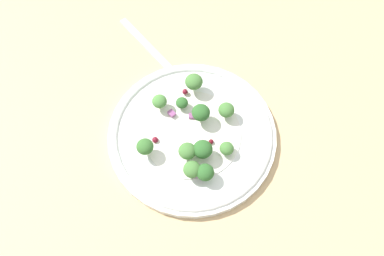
{
  "coord_description": "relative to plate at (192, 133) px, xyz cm",
  "views": [
    {
      "loc": [
        30.61,
        -3.64,
        64.03
      ],
      "look_at": [
        -0.26,
        -2.32,
        2.7
      ],
      "focal_mm": 41.59,
      "sensor_mm": 36.0,
      "label": 1
    }
  ],
  "objects": [
    {
      "name": "broccoli_floret_9",
      "position": [
        -2.72,
        5.51,
        2.23
      ],
      "size": [
        2.54,
        2.54,
        2.58
      ],
      "color": "#ADD18E",
      "rests_on": "plate"
    },
    {
      "name": "onion_bit_1",
      "position": [
        7.31,
        0.53,
        1.04
      ],
      "size": [
        1.32,
        1.54,
        0.58
      ],
      "primitive_type": "cube",
      "rotation": [
        0.0,
        0.0,
        1.4
      ],
      "color": "#934C84",
      "rests_on": "plate"
    },
    {
      "name": "broccoli_floret_8",
      "position": [
        6.98,
        -0.29,
        2.14
      ],
      "size": [
        2.67,
        2.67,
        2.7
      ],
      "color": "#8EB77A",
      "rests_on": "plate"
    },
    {
      "name": "broccoli_floret_10",
      "position": [
        -2.12,
        1.47,
        2.76
      ],
      "size": [
        2.87,
        2.87,
        2.91
      ],
      "color": "#8EB77A",
      "rests_on": "plate"
    },
    {
      "name": "cranberry_2",
      "position": [
        -7.05,
        -0.83,
        1.11
      ],
      "size": [
        0.92,
        0.92,
        0.92
      ],
      "primitive_type": "sphere",
      "color": "maroon",
      "rests_on": "plate"
    },
    {
      "name": "broccoli_floret_2",
      "position": [
        -7.83,
        0.64,
        2.74
      ],
      "size": [
        2.87,
        2.87,
        2.91
      ],
      "color": "#9EC684",
      "rests_on": "plate"
    },
    {
      "name": "dressing_pool",
      "position": [
        -0.0,
        -0.0,
        0.44
      ],
      "size": [
        15.42,
        15.42,
        0.2
      ],
      "primitive_type": "cylinder",
      "color": "white",
      "rests_on": "plate"
    },
    {
      "name": "fork",
      "position": [
        -15.72,
        -5.4,
        -0.61
      ],
      "size": [
        15.9,
        12.69,
        0.5
      ],
      "color": "silver",
      "rests_on": "ground_plane"
    },
    {
      "name": "plate",
      "position": [
        0.0,
        0.0,
        0.0
      ],
      "size": [
        26.58,
        26.58,
        1.7
      ],
      "color": "white",
      "rests_on": "ground_plane"
    },
    {
      "name": "onion_bit_0",
      "position": [
        -2.65,
        0.26,
        0.74
      ],
      "size": [
        0.96,
        1.38,
        0.56
      ],
      "primitive_type": "cube",
      "rotation": [
        0.0,
        0.0,
        1.48
      ],
      "color": "#934C84",
      "rests_on": "plate"
    },
    {
      "name": "broccoli_floret_5",
      "position": [
        3.26,
        -7.17,
        2.68
      ],
      "size": [
        2.61,
        2.61,
        2.64
      ],
      "color": "#ADD18E",
      "rests_on": "plate"
    },
    {
      "name": "broccoli_floret_3",
      "position": [
        -4.7,
        -4.95,
        2.28
      ],
      "size": [
        2.36,
        2.36,
        2.39
      ],
      "color": "#ADD18E",
      "rests_on": "plate"
    },
    {
      "name": "cranberry_0",
      "position": [
        1.3,
        -5.77,
        0.84
      ],
      "size": [
        0.96,
        0.96,
        0.96
      ],
      "primitive_type": "sphere",
      "color": "maroon",
      "rests_on": "plate"
    },
    {
      "name": "cranberry_1",
      "position": [
        2.0,
        2.87,
        0.86
      ],
      "size": [
        0.77,
        0.77,
        0.77
      ],
      "primitive_type": "sphere",
      "color": "maroon",
      "rests_on": "plate"
    },
    {
      "name": "ground_plane",
      "position": [
        0.26,
        2.32,
        -1.86
      ],
      "size": [
        180.0,
        180.0,
        2.0
      ],
      "primitive_type": "cube",
      "color": "tan"
    },
    {
      "name": "broccoli_floret_1",
      "position": [
        -4.64,
        -1.41,
        1.65
      ],
      "size": [
        1.96,
        1.96,
        1.98
      ],
      "color": "#ADD18E",
      "rests_on": "plate"
    },
    {
      "name": "broccoli_floret_0",
      "position": [
        3.64,
        5.11,
        1.68
      ],
      "size": [
        2.18,
        2.18,
        2.21
      ],
      "color": "#9EC684",
      "rests_on": "plate"
    },
    {
      "name": "broccoli_floret_7",
      "position": [
        3.98,
        1.44,
        2.5
      ],
      "size": [
        2.96,
        2.96,
        3.0
      ],
      "color": "#ADD18E",
      "rests_on": "plate"
    },
    {
      "name": "broccoli_floret_4",
      "position": [
        7.54,
        1.6,
        2.16
      ],
      "size": [
        2.69,
        2.69,
        2.72
      ],
      "color": "#8EB77A",
      "rests_on": "plate"
    },
    {
      "name": "broccoli_floret_6",
      "position": [
        4.13,
        -0.87,
        2.4
      ],
      "size": [
        2.69,
        2.69,
        2.73
      ],
      "color": "#9EC684",
      "rests_on": "plate"
    },
    {
      "name": "onion_bit_2",
      "position": [
        -3.17,
        -3.11,
        1.05
      ],
      "size": [
        1.47,
        1.44,
        0.45
      ],
      "primitive_type": "cube",
      "rotation": [
        0.0,
        0.0,
        2.28
      ],
      "color": "#934C84",
      "rests_on": "plate"
    }
  ]
}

